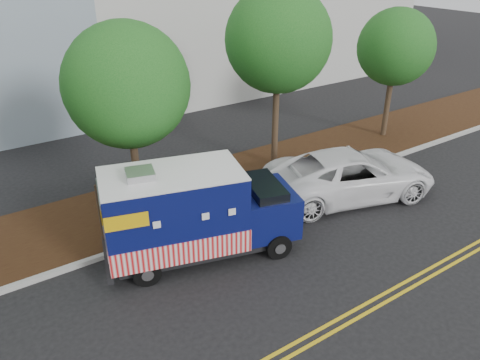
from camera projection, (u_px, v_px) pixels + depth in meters
ground at (187, 258)px, 14.18m from camera, size 120.00×120.00×0.00m
curb at (167, 234)px, 15.19m from camera, size 120.00×0.18×0.15m
mulch_strip at (141, 207)px, 16.74m from camera, size 120.00×4.00×0.15m
centerline_near at (277, 353)px, 10.89m from camera, size 120.00×0.10×0.01m
centerline_far at (284, 360)px, 10.70m from camera, size 120.00×0.10×0.01m
tree_b at (127, 86)px, 14.84m from camera, size 4.05×4.05×6.52m
tree_c at (278, 40)px, 17.59m from camera, size 4.05×4.05×7.32m
tree_d at (396, 47)px, 21.04m from camera, size 3.45×3.45×6.08m
sign_post at (101, 221)px, 13.80m from camera, size 0.06×0.06×2.40m
food_truck at (192, 215)px, 13.72m from camera, size 6.14×3.54×3.06m
white_car at (351, 174)px, 17.34m from camera, size 6.88×4.59×1.75m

